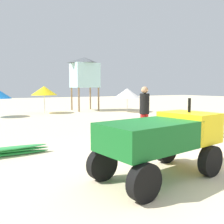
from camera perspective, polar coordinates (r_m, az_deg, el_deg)
name	(u,v)px	position (r m, az deg, el deg)	size (l,w,h in m)	color
ground	(171,169)	(5.48, 13.61, -12.74)	(80.00, 80.00, 0.00)	beige
utility_cart	(163,136)	(4.82, 11.79, -5.57)	(2.70, 1.64, 1.50)	#146023
lifeguard_near_left	(144,109)	(8.20, 7.55, 0.71)	(0.32, 0.32, 1.76)	red
lifeguard_tower	(85,72)	(18.75, -6.38, 9.14)	(1.98, 1.98, 3.99)	olive
beach_umbrella_left	(44,91)	(17.26, -15.51, 4.80)	(1.74, 1.74, 1.83)	beige
beach_umbrella_mid	(127,93)	(17.59, 3.57, 4.39)	(1.94, 1.94, 1.67)	beige
cooler_box	(113,138)	(7.42, 0.31, -6.06)	(0.53, 0.37, 0.41)	white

